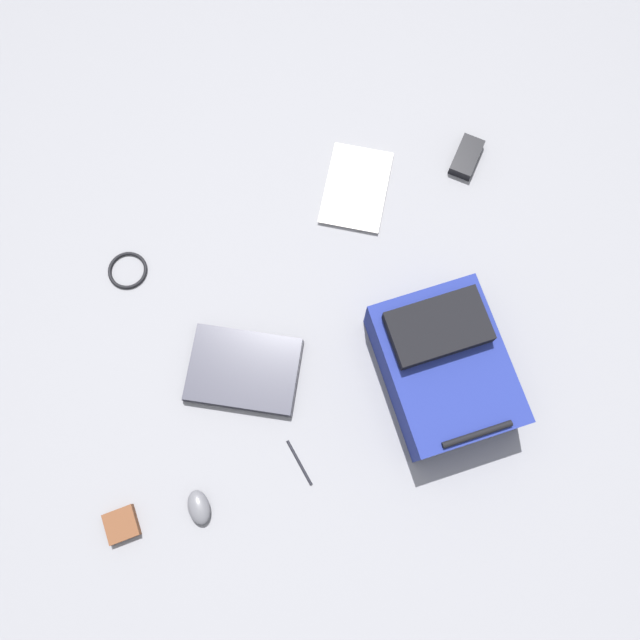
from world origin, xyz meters
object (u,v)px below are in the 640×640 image
(power_brick, at_px, (467,157))
(earbud_pouch, at_px, (122,525))
(laptop, at_px, (244,370))
(backpack, at_px, (443,366))
(cable_coil, at_px, (128,270))
(computer_mouse, at_px, (199,507))
(pen_black, at_px, (299,463))
(book_red, at_px, (356,188))

(power_brick, xyz_separation_m, earbud_pouch, (1.08, 1.00, -0.00))
(laptop, bearing_deg, backpack, 174.54)
(laptop, distance_m, power_brick, 0.95)
(cable_coil, bearing_deg, backpack, 156.28)
(backpack, distance_m, laptop, 0.56)
(computer_mouse, bearing_deg, pen_black, -174.42)
(book_red, bearing_deg, power_brick, -168.95)
(book_red, relative_size, cable_coil, 2.70)
(power_brick, height_order, pen_black, power_brick)
(laptop, bearing_deg, earbud_pouch, 48.06)
(power_brick, bearing_deg, book_red, 11.05)
(pen_black, bearing_deg, computer_mouse, 18.50)
(book_red, xyz_separation_m, pen_black, (0.24, 0.81, -0.00))
(earbud_pouch, bearing_deg, cable_coil, -91.79)
(computer_mouse, xyz_separation_m, earbud_pouch, (0.21, 0.03, -0.01))
(book_red, height_order, cable_coil, book_red)
(laptop, bearing_deg, computer_mouse, 68.77)
(pen_black, bearing_deg, cable_coil, -52.55)
(cable_coil, distance_m, power_brick, 1.10)
(book_red, distance_m, computer_mouse, 1.04)
(book_red, xyz_separation_m, earbud_pouch, (0.73, 0.93, 0.01))
(backpack, height_order, cable_coil, backpack)
(cable_coil, distance_m, earbud_pouch, 0.72)
(book_red, relative_size, power_brick, 2.36)
(book_red, bearing_deg, cable_coil, 16.20)
(computer_mouse, height_order, pen_black, computer_mouse)
(computer_mouse, distance_m, power_brick, 1.31)
(cable_coil, relative_size, pen_black, 0.86)
(laptop, distance_m, pen_black, 0.30)
(pen_black, distance_m, earbud_pouch, 0.50)
(pen_black, bearing_deg, earbud_pouch, 13.69)
(book_red, height_order, pen_black, book_red)
(computer_mouse, distance_m, pen_black, 0.29)
(cable_coil, relative_size, power_brick, 0.87)
(computer_mouse, bearing_deg, power_brick, -144.88)
(backpack, height_order, power_brick, backpack)
(laptop, relative_size, pen_black, 2.59)
(cable_coil, bearing_deg, computer_mouse, 104.94)
(computer_mouse, distance_m, earbud_pouch, 0.21)
(earbud_pouch, bearing_deg, backpack, -159.53)
(computer_mouse, height_order, power_brick, computer_mouse)
(book_red, bearing_deg, pen_black, 73.26)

